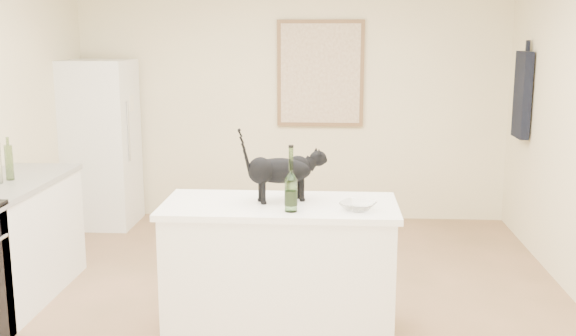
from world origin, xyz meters
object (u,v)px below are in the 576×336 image
at_px(fridge, 100,144).
at_px(wine_bottle, 291,183).
at_px(black_cat, 280,174).
at_px(glass_bowl, 358,206).

distance_m(fridge, wine_bottle, 3.49).
distance_m(black_cat, glass_bowl, 0.55).
bearing_deg(wine_bottle, fridge, 127.82).
bearing_deg(fridge, wine_bottle, -52.18).
height_order(wine_bottle, glass_bowl, wine_bottle).
bearing_deg(black_cat, wine_bottle, -92.46).
xyz_separation_m(wine_bottle, glass_bowl, (0.41, 0.05, -0.15)).
distance_m(black_cat, wine_bottle, 0.26).
bearing_deg(glass_bowl, fridge, 133.33).
relative_size(fridge, black_cat, 3.29).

